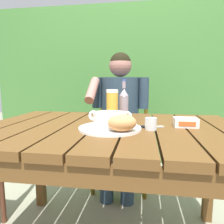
{
  "coord_description": "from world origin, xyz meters",
  "views": [
    {
      "loc": [
        0.17,
        -1.03,
        0.98
      ],
      "look_at": [
        0.01,
        0.02,
        0.83
      ],
      "focal_mm": 32.84,
      "sensor_mm": 36.0,
      "label": 1
    }
  ],
  "objects_px": {
    "serving_plate": "(110,128)",
    "bread_roll": "(122,123)",
    "person_eating": "(119,113)",
    "chair_near_diner": "(122,135)",
    "beer_glass": "(112,105)",
    "butter_tub": "(185,122)",
    "soup_bowl": "(110,119)",
    "beer_bottle": "(124,103)",
    "table_knife": "(145,127)",
    "water_glass_small": "(151,124)"
  },
  "relations": [
    {
      "from": "person_eating",
      "to": "serving_plate",
      "type": "relative_size",
      "value": 4.11
    },
    {
      "from": "chair_near_diner",
      "to": "beer_bottle",
      "type": "relative_size",
      "value": 4.01
    },
    {
      "from": "soup_bowl",
      "to": "beer_bottle",
      "type": "height_order",
      "value": "beer_bottle"
    },
    {
      "from": "beer_glass",
      "to": "soup_bowl",
      "type": "bearing_deg",
      "value": -83.89
    },
    {
      "from": "chair_near_diner",
      "to": "butter_tub",
      "type": "relative_size",
      "value": 8.45
    },
    {
      "from": "beer_bottle",
      "to": "butter_tub",
      "type": "xyz_separation_m",
      "value": [
        0.33,
        -0.19,
        -0.08
      ]
    },
    {
      "from": "chair_near_diner",
      "to": "water_glass_small",
      "type": "distance_m",
      "value": 1.02
    },
    {
      "from": "person_eating",
      "to": "soup_bowl",
      "type": "relative_size",
      "value": 5.84
    },
    {
      "from": "serving_plate",
      "to": "water_glass_small",
      "type": "height_order",
      "value": "water_glass_small"
    },
    {
      "from": "water_glass_small",
      "to": "butter_tub",
      "type": "distance_m",
      "value": 0.2
    },
    {
      "from": "chair_near_diner",
      "to": "table_knife",
      "type": "xyz_separation_m",
      "value": [
        0.21,
        -0.9,
        0.28
      ]
    },
    {
      "from": "serving_plate",
      "to": "bread_roll",
      "type": "relative_size",
      "value": 2.02
    },
    {
      "from": "beer_glass",
      "to": "serving_plate",
      "type": "bearing_deg",
      "value": -83.89
    },
    {
      "from": "chair_near_diner",
      "to": "bread_roll",
      "type": "relative_size",
      "value": 6.56
    },
    {
      "from": "soup_bowl",
      "to": "beer_bottle",
      "type": "distance_m",
      "value": 0.32
    },
    {
      "from": "butter_tub",
      "to": "beer_glass",
      "type": "bearing_deg",
      "value": 162.86
    },
    {
      "from": "water_glass_small",
      "to": "beer_glass",
      "type": "bearing_deg",
      "value": 134.91
    },
    {
      "from": "chair_near_diner",
      "to": "beer_bottle",
      "type": "bearing_deg",
      "value": -83.11
    },
    {
      "from": "serving_plate",
      "to": "person_eating",
      "type": "bearing_deg",
      "value": 93.44
    },
    {
      "from": "chair_near_diner",
      "to": "butter_tub",
      "type": "distance_m",
      "value": 0.99
    },
    {
      "from": "chair_near_diner",
      "to": "beer_bottle",
      "type": "distance_m",
      "value": 0.76
    },
    {
      "from": "bread_roll",
      "to": "table_knife",
      "type": "bearing_deg",
      "value": 55.45
    },
    {
      "from": "chair_near_diner",
      "to": "water_glass_small",
      "type": "relative_size",
      "value": 16.75
    },
    {
      "from": "soup_bowl",
      "to": "beer_bottle",
      "type": "bearing_deg",
      "value": 83.41
    },
    {
      "from": "chair_near_diner",
      "to": "butter_tub",
      "type": "height_order",
      "value": "chair_near_diner"
    },
    {
      "from": "serving_plate",
      "to": "butter_tub",
      "type": "height_order",
      "value": "butter_tub"
    },
    {
      "from": "soup_bowl",
      "to": "chair_near_diner",
      "type": "bearing_deg",
      "value": 92.56
    },
    {
      "from": "serving_plate",
      "to": "beer_glass",
      "type": "bearing_deg",
      "value": 96.11
    },
    {
      "from": "beer_glass",
      "to": "person_eating",
      "type": "bearing_deg",
      "value": 92.21
    },
    {
      "from": "beer_bottle",
      "to": "water_glass_small",
      "type": "height_order",
      "value": "beer_bottle"
    },
    {
      "from": "chair_near_diner",
      "to": "beer_glass",
      "type": "bearing_deg",
      "value": -88.62
    },
    {
      "from": "person_eating",
      "to": "table_knife",
      "type": "xyz_separation_m",
      "value": [
        0.21,
        -0.7,
        0.04
      ]
    },
    {
      "from": "beer_bottle",
      "to": "butter_tub",
      "type": "height_order",
      "value": "beer_bottle"
    },
    {
      "from": "person_eating",
      "to": "butter_tub",
      "type": "bearing_deg",
      "value": -57.34
    },
    {
      "from": "serving_plate",
      "to": "table_knife",
      "type": "bearing_deg",
      "value": 21.26
    },
    {
      "from": "chair_near_diner",
      "to": "serving_plate",
      "type": "distance_m",
      "value": 1.01
    },
    {
      "from": "bread_roll",
      "to": "beer_bottle",
      "type": "distance_m",
      "value": 0.39
    },
    {
      "from": "water_glass_small",
      "to": "butter_tub",
      "type": "bearing_deg",
      "value": 28.96
    },
    {
      "from": "chair_near_diner",
      "to": "bread_roll",
      "type": "bearing_deg",
      "value": -83.98
    },
    {
      "from": "bread_roll",
      "to": "beer_glass",
      "type": "bearing_deg",
      "value": 106.23
    },
    {
      "from": "bread_roll",
      "to": "water_glass_small",
      "type": "relative_size",
      "value": 2.55
    },
    {
      "from": "table_knife",
      "to": "person_eating",
      "type": "bearing_deg",
      "value": 106.73
    },
    {
      "from": "butter_tub",
      "to": "serving_plate",
      "type": "bearing_deg",
      "value": -162.21
    },
    {
      "from": "chair_near_diner",
      "to": "person_eating",
      "type": "distance_m",
      "value": 0.32
    },
    {
      "from": "serving_plate",
      "to": "bread_roll",
      "type": "xyz_separation_m",
      "value": [
        0.07,
        -0.08,
        0.04
      ]
    },
    {
      "from": "soup_bowl",
      "to": "water_glass_small",
      "type": "xyz_separation_m",
      "value": [
        0.19,
        0.02,
        -0.02
      ]
    },
    {
      "from": "person_eating",
      "to": "chair_near_diner",
      "type": "bearing_deg",
      "value": 89.19
    },
    {
      "from": "butter_tub",
      "to": "table_knife",
      "type": "distance_m",
      "value": 0.21
    },
    {
      "from": "beer_bottle",
      "to": "bread_roll",
      "type": "bearing_deg",
      "value": -85.44
    },
    {
      "from": "person_eating",
      "to": "bread_roll",
      "type": "distance_m",
      "value": 0.86
    }
  ]
}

